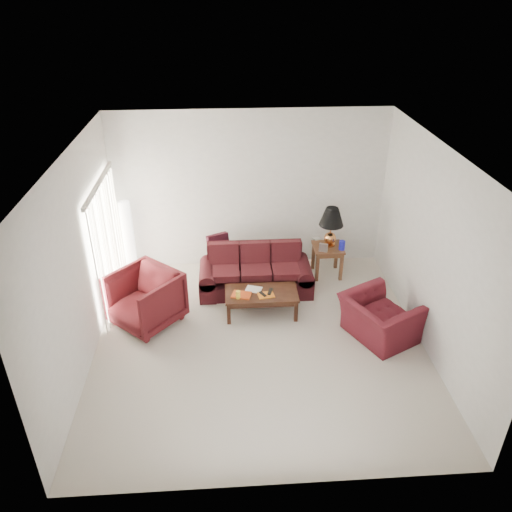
{
  "coord_description": "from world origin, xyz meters",
  "views": [
    {
      "loc": [
        -0.46,
        -6.08,
        4.95
      ],
      "look_at": [
        0.0,
        0.85,
        1.05
      ],
      "focal_mm": 35.0,
      "sensor_mm": 36.0,
      "label": 1
    }
  ],
  "objects_px": {
    "end_table": "(327,260)",
    "floor_lamp": "(128,239)",
    "sofa": "(256,271)",
    "coffee_table": "(261,303)",
    "armchair_right": "(379,318)",
    "armchair_left": "(145,299)"
  },
  "relations": [
    {
      "from": "sofa",
      "to": "armchair_right",
      "type": "relative_size",
      "value": 1.89
    },
    {
      "from": "end_table",
      "to": "coffee_table",
      "type": "bearing_deg",
      "value": -138.29
    },
    {
      "from": "sofa",
      "to": "coffee_table",
      "type": "xyz_separation_m",
      "value": [
        0.05,
        -0.71,
        -0.2
      ]
    },
    {
      "from": "armchair_right",
      "to": "floor_lamp",
      "type": "bearing_deg",
      "value": 34.8
    },
    {
      "from": "sofa",
      "to": "coffee_table",
      "type": "bearing_deg",
      "value": -88.31
    },
    {
      "from": "end_table",
      "to": "coffee_table",
      "type": "height_order",
      "value": "end_table"
    },
    {
      "from": "armchair_right",
      "to": "coffee_table",
      "type": "height_order",
      "value": "armchair_right"
    },
    {
      "from": "floor_lamp",
      "to": "sofa",
      "type": "bearing_deg",
      "value": -17.95
    },
    {
      "from": "end_table",
      "to": "armchair_right",
      "type": "distance_m",
      "value": 1.96
    },
    {
      "from": "armchair_right",
      "to": "coffee_table",
      "type": "relative_size",
      "value": 0.88
    },
    {
      "from": "floor_lamp",
      "to": "armchair_left",
      "type": "distance_m",
      "value": 1.66
    },
    {
      "from": "armchair_left",
      "to": "coffee_table",
      "type": "distance_m",
      "value": 1.9
    },
    {
      "from": "sofa",
      "to": "coffee_table",
      "type": "height_order",
      "value": "sofa"
    },
    {
      "from": "end_table",
      "to": "floor_lamp",
      "type": "distance_m",
      "value": 3.71
    },
    {
      "from": "armchair_left",
      "to": "armchair_right",
      "type": "bearing_deg",
      "value": 31.92
    },
    {
      "from": "coffee_table",
      "to": "armchair_right",
      "type": "bearing_deg",
      "value": -7.19
    },
    {
      "from": "end_table",
      "to": "coffee_table",
      "type": "xyz_separation_m",
      "value": [
        -1.33,
        -1.18,
        -0.09
      ]
    },
    {
      "from": "armchair_left",
      "to": "coffee_table",
      "type": "height_order",
      "value": "armchair_left"
    },
    {
      "from": "sofa",
      "to": "floor_lamp",
      "type": "xyz_separation_m",
      "value": [
        -2.29,
        0.74,
        0.34
      ]
    },
    {
      "from": "floor_lamp",
      "to": "armchair_right",
      "type": "height_order",
      "value": "floor_lamp"
    },
    {
      "from": "sofa",
      "to": "armchair_right",
      "type": "distance_m",
      "value": 2.32
    },
    {
      "from": "floor_lamp",
      "to": "armchair_right",
      "type": "relative_size",
      "value": 1.42
    }
  ]
}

